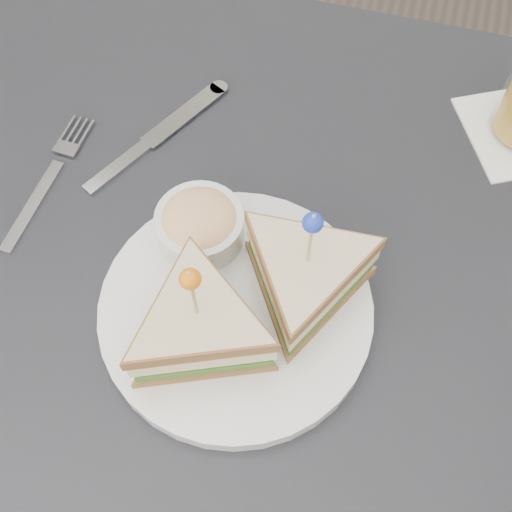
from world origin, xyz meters
name	(u,v)px	position (x,y,z in m)	size (l,w,h in m)	color
ground_plane	(250,459)	(0.00, 0.00, 0.00)	(3.50, 3.50, 0.00)	#3F3833
table	(244,322)	(0.00, 0.00, 0.67)	(0.80, 0.80, 0.75)	black
plate_meal	(243,295)	(0.01, -0.02, 0.79)	(0.29, 0.27, 0.14)	silver
cutlery_fork	(51,175)	(-0.22, 0.07, 0.75)	(0.03, 0.17, 0.00)	silver
cutlery_knife	(153,140)	(-0.14, 0.14, 0.75)	(0.11, 0.18, 0.01)	#B4BAC0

